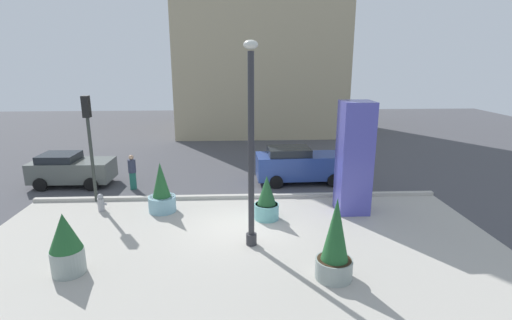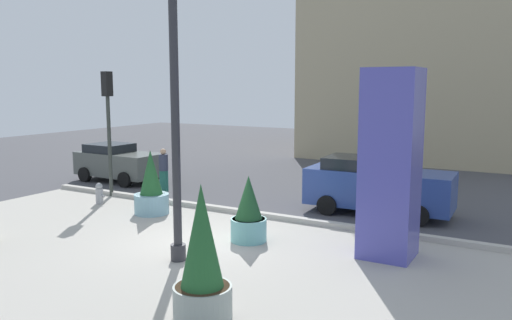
{
  "view_description": "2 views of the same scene",
  "coord_description": "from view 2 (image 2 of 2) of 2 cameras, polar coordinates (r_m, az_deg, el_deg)",
  "views": [
    {
      "loc": [
        -0.02,
        -13.34,
        6.13
      ],
      "look_at": [
        0.68,
        0.61,
        2.44
      ],
      "focal_mm": 27.08,
      "sensor_mm": 36.0,
      "label": 1
    },
    {
      "loc": [
        7.83,
        -10.62,
        4.13
      ],
      "look_at": [
        1.29,
        0.81,
        2.2
      ],
      "focal_mm": 35.84,
      "sensor_mm": 36.0,
      "label": 2
    }
  ],
  "objects": [
    {
      "name": "potted_plant_mid_plaza",
      "position": [
        16.84,
        -11.61,
        -3.15
      ],
      "size": [
        1.11,
        1.11,
        2.09
      ],
      "color": "#7AA8B7",
      "rests_on": "ground_plane"
    },
    {
      "name": "curb_strip",
      "position": [
        16.33,
        0.09,
        -6.04
      ],
      "size": [
        18.0,
        0.24,
        0.16
      ],
      "primitive_type": "cube",
      "color": "#B7B2A8",
      "rests_on": "ground_plane"
    },
    {
      "name": "traffic_light_corner",
      "position": [
        19.66,
        -16.16,
        5.06
      ],
      "size": [
        0.28,
        0.42,
        4.64
      ],
      "color": "#333833",
      "rests_on": "ground_plane"
    },
    {
      "name": "potted_plant_near_left",
      "position": [
        9.24,
        -6.05,
        -11.21
      ],
      "size": [
        1.06,
        1.06,
        2.45
      ],
      "color": "gray",
      "rests_on": "ground_plane"
    },
    {
      "name": "lamp_post",
      "position": [
        11.86,
        -8.99,
        3.96
      ],
      "size": [
        0.44,
        0.44,
        6.66
      ],
      "color": "#2D2D33",
      "rests_on": "ground_plane"
    },
    {
      "name": "car_passing_lane",
      "position": [
        16.94,
        13.3,
        -2.82
      ],
      "size": [
        4.65,
        2.1,
        1.82
      ],
      "color": "#2D4793",
      "rests_on": "ground_plane"
    },
    {
      "name": "art_pillar_blue",
      "position": [
        12.55,
        14.79,
        -0.49
      ],
      "size": [
        1.24,
        1.24,
        4.54
      ],
      "primitive_type": "cube",
      "color": "#4C4CAD",
      "rests_on": "ground_plane"
    },
    {
      "name": "ground_plane",
      "position": [
        17.1,
        1.56,
        -5.66
      ],
      "size": [
        60.0,
        60.0,
        0.0
      ],
      "primitive_type": "plane",
      "color": "#47474C"
    },
    {
      "name": "plaza_pavement",
      "position": [
        12.36,
        -11.99,
        -11.39
      ],
      "size": [
        18.0,
        10.0,
        0.02
      ],
      "primitive_type": "cube",
      "color": "#ADA89E",
      "rests_on": "ground_plane"
    },
    {
      "name": "pedestrian_on_sidewalk",
      "position": [
        20.21,
        -10.28,
        -0.87
      ],
      "size": [
        0.4,
        0.4,
        1.7
      ],
      "color": "#236656",
      "rests_on": "ground_plane"
    },
    {
      "name": "fire_hydrant",
      "position": [
        18.78,
        -17.08,
        -3.6
      ],
      "size": [
        0.36,
        0.26,
        0.75
      ],
      "color": "#99999E",
      "rests_on": "ground_plane"
    },
    {
      "name": "car_curb_west",
      "position": [
        22.96,
        -15.11,
        -0.25
      ],
      "size": [
        3.88,
        2.06,
        1.61
      ],
      "color": "#565B56",
      "rests_on": "ground_plane"
    },
    {
      "name": "potted_plant_near_right",
      "position": [
        13.63,
        -0.83,
        -5.96
      ],
      "size": [
        0.96,
        0.96,
        1.78
      ],
      "color": "#6BB2B2",
      "rests_on": "ground_plane"
    }
  ]
}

